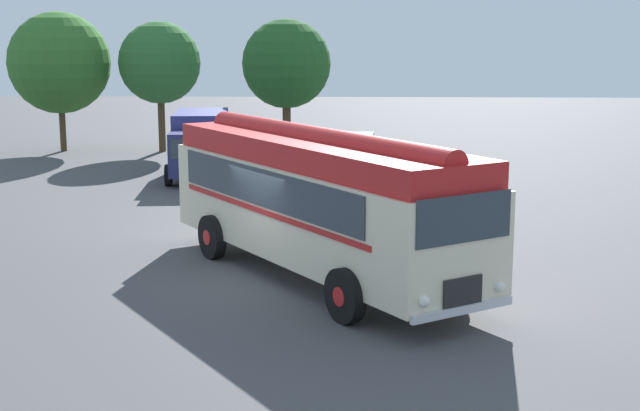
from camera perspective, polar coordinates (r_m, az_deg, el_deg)
The scene contains 8 objects.
ground_plane at distance 20.62m, azimuth -2.68°, elevation -4.65°, with size 120.00×120.00×0.00m, color #474749.
vintage_bus at distance 20.23m, azimuth -0.15°, elevation 0.57°, with size 7.69×9.71×3.49m.
car_near_left at distance 34.96m, azimuth -2.63°, elevation 3.21°, with size 2.37×4.39×1.66m.
car_mid_left at distance 35.04m, azimuth 2.16°, elevation 3.23°, with size 2.16×4.30×1.66m.
box_van at distance 35.26m, azimuth -7.67°, elevation 4.04°, with size 2.74×5.92×2.50m.
tree_far_left at distance 44.21m, azimuth -16.24°, elevation 8.77°, with size 4.78×4.78×6.58m.
tree_left_of_centre at distance 43.09m, azimuth -10.05°, elevation 8.94°, with size 3.85×3.85×6.13m.
tree_centre at distance 41.10m, azimuth -2.10°, elevation 9.07°, with size 4.05×4.05×6.23m.
Camera 1 is at (1.73, -19.78, 5.53)m, focal length 50.00 mm.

